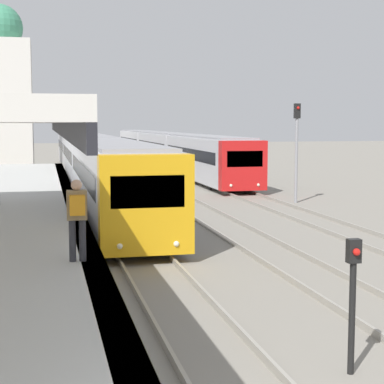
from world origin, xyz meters
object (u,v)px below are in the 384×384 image
train_near (87,156)px  signal_mast_far (297,140)px  train_far (165,148)px  signal_post_near (353,292)px  person_on_platform (77,213)px

train_near → signal_mast_far: (9.04, -12.39, 1.28)m
train_near → train_far: size_ratio=1.07×
signal_post_near → signal_mast_far: bearing=70.1°
train_far → signal_mast_far: (1.51, -26.06, 1.32)m
train_far → person_on_platform: bearing=-102.9°
signal_post_near → signal_mast_far: size_ratio=0.44×
person_on_platform → train_far: 42.78m
person_on_platform → train_near: 28.11m
signal_post_near → train_far: bearing=82.9°
person_on_platform → signal_post_near: 5.83m
train_far → signal_post_near: bearing=-97.1°
person_on_platform → train_far: size_ratio=0.04×
person_on_platform → train_far: train_far is taller
train_near → signal_mast_far: 15.39m
person_on_platform → train_near: size_ratio=0.03×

